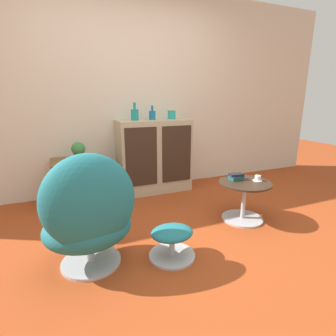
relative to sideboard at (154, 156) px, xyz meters
The scene contains 13 objects.
ground_plane 1.58m from the sideboard, 101.35° to the right, with size 12.00×12.00×0.00m, color #9E3D19.
wall_back 0.90m from the sideboard, 141.04° to the left, with size 6.40×0.06×2.60m.
sideboard is the anchor object (origin of this frame).
tv_console 1.02m from the sideboard, behind, with size 0.59×0.48×0.53m.
egg_chair 1.76m from the sideboard, 125.29° to the right, with size 0.72×0.68×0.92m.
ottoman 1.63m from the sideboard, 104.87° to the right, with size 0.38×0.38×0.26m.
coffee_table 1.36m from the sideboard, 65.80° to the right, with size 0.53×0.53×0.42m.
vase_leftmost 0.61m from the sideboard, behind, with size 0.10×0.10×0.22m.
vase_inner_left 0.55m from the sideboard, 166.82° to the left, with size 0.08×0.08×0.18m.
vase_inner_right 0.60m from the sideboard, ahead, with size 0.10×0.10×0.11m.
potted_plant 0.98m from the sideboard, behind, with size 0.16×0.16×0.21m.
teacup 1.42m from the sideboard, 60.73° to the right, with size 0.10×0.10×0.06m.
book_stack 1.23m from the sideboard, 65.48° to the right, with size 0.16×0.11×0.07m.
Camera 1 is at (-0.87, -1.78, 1.25)m, focal length 28.00 mm.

